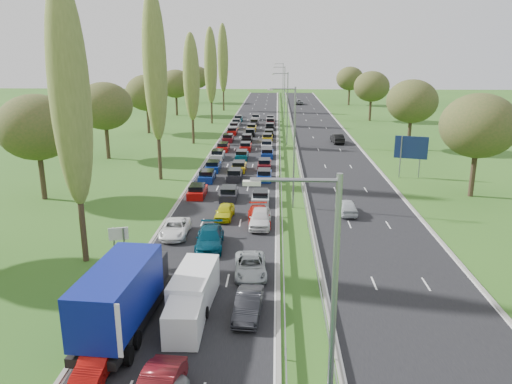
{
  "coord_description": "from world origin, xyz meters",
  "views": [
    {
      "loc": [
        2.77,
        -5.25,
        15.18
      ],
      "look_at": [
        0.74,
        43.31,
        1.5
      ],
      "focal_mm": 35.0,
      "sensor_mm": 36.0,
      "label": 1
    }
  ],
  "objects_px": {
    "near_car_1": "(97,360)",
    "direction_sign": "(411,149)",
    "blue_lorry": "(124,294)",
    "info_sign": "(119,237)",
    "near_car_2": "(175,228)",
    "white_van_front": "(187,311)",
    "white_van_rear": "(195,285)"
  },
  "relations": [
    {
      "from": "blue_lorry",
      "to": "info_sign",
      "type": "distance_m",
      "value": 11.49
    },
    {
      "from": "near_car_1",
      "to": "direction_sign",
      "type": "height_order",
      "value": "direction_sign"
    },
    {
      "from": "near_car_2",
      "to": "white_van_rear",
      "type": "bearing_deg",
      "value": -73.78
    },
    {
      "from": "white_van_front",
      "to": "white_van_rear",
      "type": "bearing_deg",
      "value": 89.35
    },
    {
      "from": "blue_lorry",
      "to": "white_van_front",
      "type": "relative_size",
      "value": 1.98
    },
    {
      "from": "near_car_2",
      "to": "white_van_front",
      "type": "xyz_separation_m",
      "value": [
        3.59,
        -14.53,
        0.33
      ]
    },
    {
      "from": "near_car_2",
      "to": "direction_sign",
      "type": "distance_m",
      "value": 33.39
    },
    {
      "from": "blue_lorry",
      "to": "white_van_front",
      "type": "height_order",
      "value": "blue_lorry"
    },
    {
      "from": "blue_lorry",
      "to": "direction_sign",
      "type": "height_order",
      "value": "direction_sign"
    },
    {
      "from": "white_van_front",
      "to": "direction_sign",
      "type": "height_order",
      "value": "direction_sign"
    },
    {
      "from": "near_car_2",
      "to": "white_van_front",
      "type": "bearing_deg",
      "value": -77.08
    },
    {
      "from": "near_car_1",
      "to": "white_van_front",
      "type": "relative_size",
      "value": 0.82
    },
    {
      "from": "blue_lorry",
      "to": "white_van_front",
      "type": "xyz_separation_m",
      "value": [
        3.46,
        0.27,
        -1.1
      ]
    },
    {
      "from": "near_car_1",
      "to": "near_car_2",
      "type": "relative_size",
      "value": 0.84
    },
    {
      "from": "near_car_2",
      "to": "white_van_rear",
      "type": "height_order",
      "value": "white_van_rear"
    },
    {
      "from": "near_car_1",
      "to": "white_van_rear",
      "type": "distance_m",
      "value": 8.21
    },
    {
      "from": "info_sign",
      "to": "direction_sign",
      "type": "relative_size",
      "value": 0.4
    },
    {
      "from": "near_car_2",
      "to": "white_van_rear",
      "type": "relative_size",
      "value": 0.86
    },
    {
      "from": "blue_lorry",
      "to": "near_car_1",
      "type": "bearing_deg",
      "value": -88.48
    },
    {
      "from": "near_car_1",
      "to": "direction_sign",
      "type": "distance_m",
      "value": 47.94
    },
    {
      "from": "direction_sign",
      "to": "white_van_front",
      "type": "bearing_deg",
      "value": -120.79
    },
    {
      "from": "info_sign",
      "to": "white_van_rear",
      "type": "bearing_deg",
      "value": -46.67
    },
    {
      "from": "white_van_rear",
      "to": "near_car_2",
      "type": "bearing_deg",
      "value": 110.88
    },
    {
      "from": "near_car_2",
      "to": "blue_lorry",
      "type": "distance_m",
      "value": 14.87
    },
    {
      "from": "blue_lorry",
      "to": "white_van_rear",
      "type": "xyz_separation_m",
      "value": [
        3.45,
        3.23,
        -0.97
      ]
    },
    {
      "from": "near_car_1",
      "to": "near_car_2",
      "type": "xyz_separation_m",
      "value": [
        0.06,
        18.92,
        0.0
      ]
    },
    {
      "from": "blue_lorry",
      "to": "direction_sign",
      "type": "relative_size",
      "value": 1.87
    },
    {
      "from": "near_car_2",
      "to": "info_sign",
      "type": "height_order",
      "value": "info_sign"
    },
    {
      "from": "white_van_rear",
      "to": "white_van_front",
      "type": "bearing_deg",
      "value": -86.04
    },
    {
      "from": "near_car_2",
      "to": "info_sign",
      "type": "relative_size",
      "value": 2.28
    },
    {
      "from": "near_car_1",
      "to": "info_sign",
      "type": "bearing_deg",
      "value": 104.14
    },
    {
      "from": "near_car_1",
      "to": "direction_sign",
      "type": "relative_size",
      "value": 0.77
    }
  ]
}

